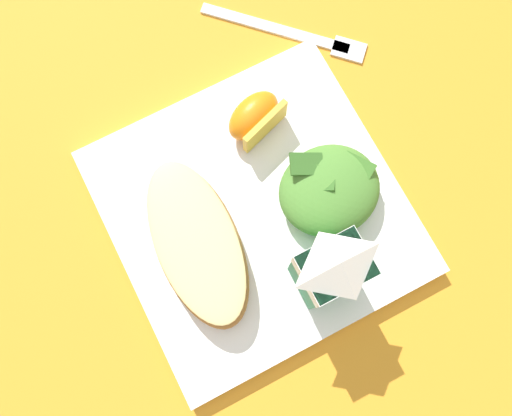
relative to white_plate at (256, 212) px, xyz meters
name	(u,v)px	position (x,y,z in m)	size (l,w,h in m)	color
ground	(256,213)	(0.00, 0.00, -0.01)	(3.00, 3.00, 0.00)	orange
white_plate	(256,212)	(0.00, 0.00, 0.00)	(0.28, 0.28, 0.02)	white
cheesy_pizza_bread	(197,243)	(0.07, 0.01, 0.03)	(0.09, 0.18, 0.04)	#A87038
green_salad_pile	(329,190)	(-0.07, 0.02, 0.03)	(0.10, 0.09, 0.04)	#4C8433
milk_carton	(332,269)	(-0.03, 0.09, 0.07)	(0.06, 0.04, 0.11)	#2D8451
orange_wedge_front	(255,117)	(-0.04, -0.08, 0.03)	(0.07, 0.05, 0.04)	orange
metal_fork	(297,34)	(-0.13, -0.16, -0.01)	(0.15, 0.15, 0.01)	silver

